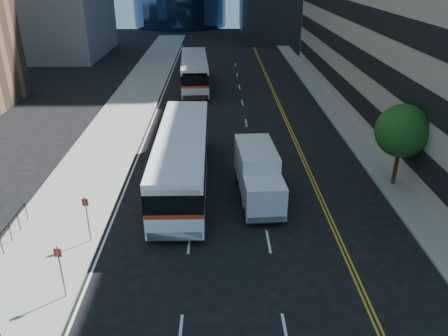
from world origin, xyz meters
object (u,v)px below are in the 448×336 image
at_px(street_tree, 402,131).
at_px(bus_rear, 194,71).
at_px(bus_front, 183,157).
at_px(box_truck, 258,175).

xyz_separation_m(street_tree, bus_rear, (-13.54, 24.23, -1.85)).
bearing_deg(bus_front, street_tree, -1.47).
distance_m(bus_front, bus_rear, 23.96).
distance_m(bus_rear, box_truck, 26.26).
relative_size(bus_front, box_truck, 2.11).
xyz_separation_m(bus_front, box_truck, (4.50, -1.84, -0.31)).
bearing_deg(box_truck, bus_front, 154.00).
relative_size(bus_rear, box_truck, 2.02).
height_order(bus_front, box_truck, bus_front).
xyz_separation_m(street_tree, bus_front, (-13.19, 0.27, -1.75)).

